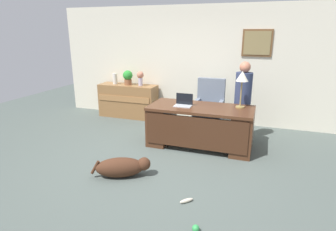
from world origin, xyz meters
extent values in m
plane|color=#4C5651|center=(0.00, 0.00, 0.00)|extent=(12.00, 12.00, 0.00)
cube|color=beige|center=(0.00, 2.60, 1.35)|extent=(7.00, 0.12, 2.70)
cube|color=brown|center=(1.36, 2.52, 1.87)|extent=(0.63, 0.03, 0.57)
cube|color=olive|center=(1.36, 2.50, 1.87)|extent=(0.55, 0.01, 0.49)
cube|color=#4C2B19|center=(0.53, 0.96, 0.75)|extent=(1.92, 0.88, 0.05)
cube|color=#4C2B19|center=(-0.25, 0.96, 0.36)|extent=(0.36, 0.82, 0.73)
cube|color=#4C2B19|center=(1.31, 0.96, 0.36)|extent=(0.36, 0.82, 0.73)
cube|color=#412415|center=(0.53, 0.55, 0.40)|extent=(1.82, 0.04, 0.58)
cube|color=olive|center=(-1.65, 2.25, 0.41)|extent=(1.48, 0.48, 0.83)
cube|color=#A16F40|center=(-1.65, 2.00, 0.51)|extent=(1.38, 0.02, 0.14)
cube|color=slate|center=(0.50, 1.86, 0.37)|extent=(0.60, 0.58, 0.18)
cylinder|color=black|center=(0.50, 1.86, 0.14)|extent=(0.10, 0.10, 0.28)
cylinder|color=black|center=(0.50, 1.86, 0.03)|extent=(0.52, 0.52, 0.05)
cube|color=slate|center=(0.50, 2.10, 0.80)|extent=(0.60, 0.12, 0.67)
cube|color=slate|center=(0.24, 1.86, 0.57)|extent=(0.08, 0.50, 0.22)
cube|color=slate|center=(0.76, 1.86, 0.57)|extent=(0.08, 0.50, 0.22)
cylinder|color=#262323|center=(1.22, 1.54, 0.38)|extent=(0.26, 0.26, 0.75)
cylinder|color=navy|center=(1.22, 1.54, 1.06)|extent=(0.32, 0.32, 0.61)
sphere|color=#B77055|center=(1.22, 1.54, 1.47)|extent=(0.21, 0.21, 0.21)
ellipsoid|color=#472819|center=(-0.34, -0.62, 0.15)|extent=(0.79, 0.58, 0.30)
sphere|color=#472819|center=(-0.01, -0.46, 0.19)|extent=(0.20, 0.20, 0.20)
cylinder|color=#472819|center=(-0.67, -0.77, 0.17)|extent=(0.15, 0.10, 0.21)
cube|color=#B2B5BA|center=(0.20, 0.87, 0.78)|extent=(0.32, 0.22, 0.01)
cube|color=black|center=(0.20, 0.97, 0.90)|extent=(0.32, 0.01, 0.21)
cylinder|color=#9E8447|center=(1.21, 1.14, 0.79)|extent=(0.16, 0.16, 0.02)
cylinder|color=#9E8447|center=(1.21, 1.14, 1.03)|extent=(0.02, 0.02, 0.46)
cone|color=silver|center=(1.21, 1.14, 1.35)|extent=(0.22, 0.22, 0.18)
cylinder|color=#BCB3CE|center=(-1.29, 2.25, 0.93)|extent=(0.11, 0.11, 0.20)
sphere|color=tan|center=(-1.29, 2.25, 1.09)|extent=(0.17, 0.17, 0.17)
cylinder|color=silver|center=(-2.00, 2.25, 0.96)|extent=(0.12, 0.12, 0.27)
cylinder|color=brown|center=(-1.63, 2.25, 0.90)|extent=(0.18, 0.18, 0.14)
sphere|color=green|center=(-1.63, 2.25, 1.07)|extent=(0.24, 0.24, 0.24)
sphere|color=green|center=(1.04, -1.44, 0.04)|extent=(0.08, 0.08, 0.08)
ellipsoid|color=beige|center=(0.80, -0.94, 0.03)|extent=(0.17, 0.17, 0.05)
ellipsoid|color=#E53F33|center=(-0.61, -0.44, 0.03)|extent=(0.12, 0.18, 0.05)
camera|label=1|loc=(1.61, -3.98, 2.12)|focal=30.00mm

